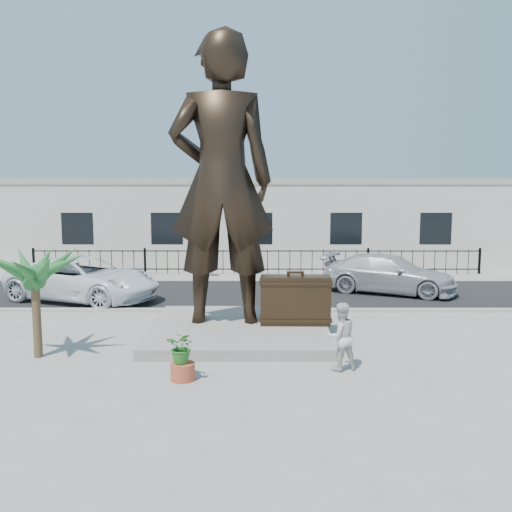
{
  "coord_description": "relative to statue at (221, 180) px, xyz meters",
  "views": [
    {
      "loc": [
        0.03,
        -15.02,
        4.5
      ],
      "look_at": [
        0.0,
        2.0,
        2.3
      ],
      "focal_mm": 40.0,
      "sensor_mm": 36.0,
      "label": 1
    }
  ],
  "objects": [
    {
      "name": "ground",
      "position": [
        1.03,
        -2.0,
        -4.56
      ],
      "size": [
        100.0,
        100.0,
        0.0
      ],
      "primitive_type": "plane",
      "color": "#9E9991",
      "rests_on": "ground"
    },
    {
      "name": "street",
      "position": [
        1.03,
        6.0,
        -4.55
      ],
      "size": [
        40.0,
        7.0,
        0.01
      ],
      "primitive_type": "cube",
      "color": "black",
      "rests_on": "ground"
    },
    {
      "name": "curb",
      "position": [
        1.03,
        2.5,
        -4.5
      ],
      "size": [
        40.0,
        0.25,
        0.12
      ],
      "primitive_type": "cube",
      "color": "#A5A399",
      "rests_on": "ground"
    },
    {
      "name": "far_sidewalk",
      "position": [
        1.03,
        10.0,
        -4.55
      ],
      "size": [
        40.0,
        2.5,
        0.02
      ],
      "primitive_type": "cube",
      "color": "#9E9991",
      "rests_on": "ground"
    },
    {
      "name": "plinth",
      "position": [
        0.53,
        -0.5,
        -4.41
      ],
      "size": [
        5.2,
        5.2,
        0.3
      ],
      "primitive_type": "cube",
      "color": "gray",
      "rests_on": "ground"
    },
    {
      "name": "fence",
      "position": [
        1.03,
        10.8,
        -3.96
      ],
      "size": [
        22.0,
        0.1,
        1.2
      ],
      "primitive_type": "cube",
      "color": "black",
      "rests_on": "ground"
    },
    {
      "name": "building",
      "position": [
        1.03,
        15.0,
        -2.36
      ],
      "size": [
        28.0,
        7.0,
        4.4
      ],
      "primitive_type": "cube",
      "color": "silver",
      "rests_on": "ground"
    },
    {
      "name": "statue",
      "position": [
        0.0,
        0.0,
        0.0
      ],
      "size": [
        3.19,
        2.17,
        8.52
      ],
      "primitive_type": "imported",
      "rotation": [
        0.0,
        0.0,
        3.19
      ],
      "color": "black",
      "rests_on": "plinth"
    },
    {
      "name": "suitcase",
      "position": [
        2.2,
        -0.39,
        -3.53
      ],
      "size": [
        2.07,
        0.69,
        1.45
      ],
      "primitive_type": "cube",
      "rotation": [
        0.0,
        0.0,
        -0.02
      ],
      "color": "#312214",
      "rests_on": "plinth"
    },
    {
      "name": "tourist",
      "position": [
        3.07,
        -3.7,
        -3.73
      ],
      "size": [
        0.96,
        0.85,
        1.66
      ],
      "primitive_type": "imported",
      "rotation": [
        0.0,
        0.0,
        3.46
      ],
      "color": "silver",
      "rests_on": "ground"
    },
    {
      "name": "car_white",
      "position": [
        -5.58,
        4.43,
        -3.72
      ],
      "size": [
        6.54,
        4.72,
        1.65
      ],
      "primitive_type": "imported",
      "rotation": [
        0.0,
        0.0,
        1.2
      ],
      "color": "white",
      "rests_on": "street"
    },
    {
      "name": "car_silver",
      "position": [
        6.46,
        5.98,
        -3.77
      ],
      "size": [
        5.79,
        4.17,
        1.56
      ],
      "primitive_type": "imported",
      "rotation": [
        0.0,
        0.0,
        1.15
      ],
      "color": "#AEB0B3",
      "rests_on": "street"
    },
    {
      "name": "worker",
      "position": [
        -1.6,
        9.7,
        -3.6
      ],
      "size": [
        1.3,
        0.86,
        1.88
      ],
      "primitive_type": "imported",
      "rotation": [
        0.0,
        0.0,
        0.14
      ],
      "color": "orange",
      "rests_on": "far_sidewalk"
    },
    {
      "name": "palm_tree",
      "position": [
        -4.62,
        -2.69,
        -4.56
      ],
      "size": [
        1.8,
        1.8,
        3.2
      ],
      "primitive_type": null,
      "color": "#215B26",
      "rests_on": "ground"
    },
    {
      "name": "planter",
      "position": [
        -0.64,
        -4.43,
        -4.36
      ],
      "size": [
        0.56,
        0.56,
        0.4
      ],
      "primitive_type": "cylinder",
      "color": "#AF482E",
      "rests_on": "ground"
    },
    {
      "name": "shrub",
      "position": [
        -0.64,
        -4.43,
        -3.78
      ],
      "size": [
        0.83,
        0.77,
        0.76
      ],
      "primitive_type": "imported",
      "rotation": [
        0.0,
        0.0,
        -0.32
      ],
      "color": "#286A22",
      "rests_on": "planter"
    }
  ]
}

